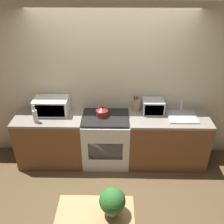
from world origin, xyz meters
The scene contains 13 objects.
ground_plane centered at (0.00, 0.00, 0.00)m, with size 16.00×16.00×0.00m, color brown.
wall_back centered at (0.00, 1.07, 1.30)m, with size 10.00×0.06×2.60m.
counter_left_run centered at (-1.03, 0.73, 0.45)m, with size 1.10×0.62×0.90m.
counter_right_run centered at (0.93, 0.73, 0.45)m, with size 1.29×0.62×0.90m.
stove_range centered at (-0.10, 0.73, 0.45)m, with size 0.77×0.62×0.90m.
kettle centered at (-0.16, 0.76, 0.98)m, with size 0.19×0.19×0.18m.
microwave centered at (-0.98, 0.84, 1.03)m, with size 0.55×0.35×0.26m.
bottle centered at (-1.17, 0.55, 1.01)m, with size 0.07×0.07×0.29m.
knife_block centered at (0.40, 0.95, 1.00)m, with size 0.12×0.07×0.26m.
toaster_oven centered at (0.68, 0.88, 1.02)m, with size 0.34×0.27×0.23m.
sink_basin centered at (1.13, 0.73, 0.92)m, with size 0.46×0.38×0.24m.
dining_table centered at (-0.15, -1.00, 0.61)m, with size 0.83×0.57×0.73m.
potted_plant centered at (0.04, -0.95, 0.91)m, with size 0.28×0.28×0.33m.
Camera 1 is at (0.07, -2.70, 2.99)m, focal length 40.00 mm.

